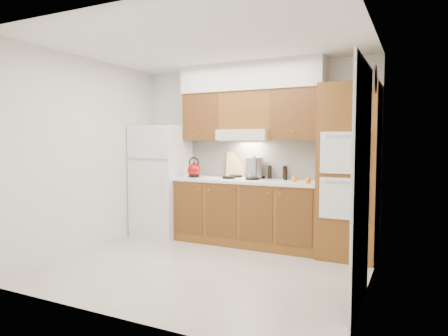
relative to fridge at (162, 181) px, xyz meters
name	(u,v)px	position (x,y,z in m)	size (l,w,h in m)	color
floor	(205,267)	(1.41, -1.14, -0.86)	(3.60, 3.60, 0.00)	#B8B1A1
ceiling	(204,43)	(1.41, -1.14, 1.74)	(3.60, 3.60, 0.00)	white
wall_back	(253,154)	(1.41, 0.36, 0.44)	(3.60, 0.02, 2.60)	white
wall_left	(88,155)	(-0.40, -1.14, 0.44)	(0.02, 3.00, 2.60)	white
wall_right	(369,161)	(3.21, -1.14, 0.44)	(0.02, 3.00, 2.60)	white
fridge	(162,181)	(0.00, 0.00, 0.00)	(0.75, 0.72, 1.72)	white
base_cabinets	(246,213)	(1.43, 0.06, -0.41)	(2.11, 0.60, 0.90)	brown
countertop	(246,181)	(1.43, 0.05, 0.06)	(2.13, 0.62, 0.04)	white
backsplash	(254,159)	(1.43, 0.34, 0.36)	(2.11, 0.03, 0.56)	white
oven_cabinet	(349,172)	(2.85, 0.03, 0.24)	(0.70, 0.65, 2.20)	brown
upper_cab_left	(206,117)	(0.69, 0.19, 0.99)	(0.63, 0.33, 0.70)	brown
upper_cab_right	(297,115)	(2.12, 0.19, 0.99)	(0.73, 0.33, 0.70)	brown
range_hood	(246,135)	(1.38, 0.13, 0.71)	(0.75, 0.45, 0.15)	silver
upper_cab_over_hood	(247,111)	(1.38, 0.19, 1.06)	(0.75, 0.33, 0.55)	brown
soffit	(250,77)	(1.43, 0.18, 1.54)	(2.13, 0.36, 0.40)	silver
cooktop	(244,179)	(1.38, 0.07, 0.09)	(0.74, 0.50, 0.01)	white
doorway	(362,191)	(3.19, -1.49, 0.19)	(0.02, 0.90, 2.10)	black
wall_clock	(375,79)	(3.19, -0.59, 1.29)	(0.30, 0.30, 0.02)	#3F3833
kettle	(194,170)	(0.60, -0.01, 0.19)	(0.20, 0.20, 0.20)	maroon
cutting_board	(235,164)	(1.14, 0.31, 0.28)	(0.28, 0.02, 0.37)	tan
stock_pot	(254,167)	(1.51, 0.16, 0.25)	(0.26, 0.26, 0.27)	#B4B4B9
condiment_a	(270,172)	(1.72, 0.23, 0.18)	(0.05, 0.05, 0.19)	black
condiment_b	(285,173)	(1.92, 0.31, 0.18)	(0.06, 0.06, 0.19)	black
condiment_c	(286,175)	(1.96, 0.20, 0.15)	(0.05, 0.05, 0.15)	black
orange_near	(308,180)	(2.36, -0.09, 0.12)	(0.08, 0.08, 0.08)	orange
orange_far	(294,179)	(2.13, 0.05, 0.12)	(0.08, 0.08, 0.08)	#FF980D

